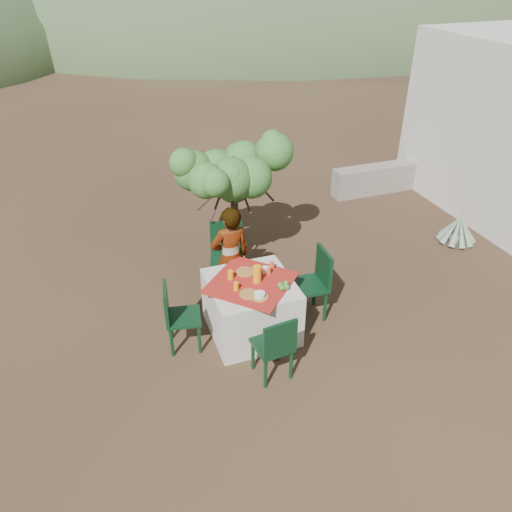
{
  "coord_description": "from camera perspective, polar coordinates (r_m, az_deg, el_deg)",
  "views": [
    {
      "loc": [
        -2.16,
        -4.52,
        4.23
      ],
      "look_at": [
        -0.34,
        0.58,
        0.86
      ],
      "focal_mm": 35.0,
      "sensor_mm": 36.0,
      "label": 1
    }
  ],
  "objects": [
    {
      "name": "person",
      "position": [
        6.59,
        -2.94,
        -0.19
      ],
      "size": [
        0.56,
        0.39,
        1.47
      ],
      "primitive_type": "imported",
      "rotation": [
        0.0,
        0.0,
        3.22
      ],
      "color": "#8C6651",
      "rests_on": "ground"
    },
    {
      "name": "juice_pitcher",
      "position": [
        6.0,
        0.12,
        -2.09
      ],
      "size": [
        0.1,
        0.1,
        0.22
      ],
      "primitive_type": "cylinder",
      "color": "#FFA010",
      "rests_on": "table"
    },
    {
      "name": "bowl_plate",
      "position": [
        5.81,
        0.42,
        -4.69
      ],
      "size": [
        0.21,
        0.21,
        0.01
      ],
      "primitive_type": "cylinder",
      "color": "brown",
      "rests_on": "table"
    },
    {
      "name": "table",
      "position": [
        6.29,
        -0.56,
        -5.85
      ],
      "size": [
        1.3,
        1.3,
        0.76
      ],
      "color": "beige",
      "rests_on": "ground"
    },
    {
      "name": "chair_far",
      "position": [
        7.05,
        -3.39,
        0.32
      ],
      "size": [
        0.57,
        0.57,
        0.98
      ],
      "rotation": [
        0.0,
        0.0,
        -0.31
      ],
      "color": "black",
      "rests_on": "ground"
    },
    {
      "name": "chair_near",
      "position": [
        5.59,
        2.22,
        -10.18
      ],
      "size": [
        0.44,
        0.44,
        0.87
      ],
      "rotation": [
        0.0,
        0.0,
        3.25
      ],
      "color": "black",
      "rests_on": "ground"
    },
    {
      "name": "agave",
      "position": [
        8.95,
        22.07,
        2.84
      ],
      "size": [
        0.64,
        0.62,
        0.68
      ],
      "rotation": [
        0.0,
        0.0,
        0.03
      ],
      "color": "gray",
      "rests_on": "ground"
    },
    {
      "name": "plate_near",
      "position": [
        5.85,
        -0.8,
        -4.39
      ],
      "size": [
        0.23,
        0.23,
        0.01
      ],
      "primitive_type": "cylinder",
      "color": "brown",
      "rests_on": "table"
    },
    {
      "name": "glass_near",
      "position": [
        5.91,
        -2.3,
        -3.48
      ],
      "size": [
        0.06,
        0.06,
        0.1
      ],
      "primitive_type": "cylinder",
      "color": "#FFA010",
      "rests_on": "table"
    },
    {
      "name": "jar_right",
      "position": [
        6.28,
        1.84,
        -1.08
      ],
      "size": [
        0.06,
        0.06,
        0.1
      ],
      "primitive_type": "cylinder",
      "color": "#E05A27",
      "rests_on": "table"
    },
    {
      "name": "napkin_holder",
      "position": [
        6.2,
        1.12,
        -1.59
      ],
      "size": [
        0.09,
        0.07,
        0.1
      ],
      "primitive_type": "cube",
      "rotation": [
        0.0,
        0.0,
        -0.43
      ],
      "color": "silver",
      "rests_on": "table"
    },
    {
      "name": "shrub_tree",
      "position": [
        7.23,
        -2.26,
        8.95
      ],
      "size": [
        1.52,
        1.49,
        1.79
      ],
      "color": "#422B21",
      "rests_on": "ground"
    },
    {
      "name": "plate_far",
      "position": [
        6.23,
        -1.24,
        -1.82
      ],
      "size": [
        0.24,
        0.24,
        0.01
      ],
      "primitive_type": "cylinder",
      "color": "brown",
      "rests_on": "table"
    },
    {
      "name": "chair_left",
      "position": [
        6.07,
        -9.05,
        -6.6
      ],
      "size": [
        0.47,
        0.47,
        0.88
      ],
      "rotation": [
        0.0,
        0.0,
        1.39
      ],
      "color": "black",
      "rests_on": "ground"
    },
    {
      "name": "fruit_cluster",
      "position": [
        5.94,
        3.18,
        -3.42
      ],
      "size": [
        0.15,
        0.14,
        0.08
      ],
      "color": "#467A2C",
      "rests_on": "table"
    },
    {
      "name": "glass_far",
      "position": [
        6.1,
        -2.92,
        -2.16
      ],
      "size": [
        0.07,
        0.07,
        0.11
      ],
      "primitive_type": "cylinder",
      "color": "#FFA010",
      "rests_on": "table"
    },
    {
      "name": "stone_wall",
      "position": [
        10.56,
        15.38,
        8.76
      ],
      "size": [
        2.6,
        0.35,
        0.55
      ],
      "primitive_type": "cube",
      "color": "gray",
      "rests_on": "ground"
    },
    {
      "name": "ground",
      "position": [
        6.56,
        4.59,
        -8.38
      ],
      "size": [
        160.0,
        160.0,
        0.0
      ],
      "primitive_type": "plane",
      "color": "#311E16",
      "rests_on": "ground"
    },
    {
      "name": "hill_near_right",
      "position": [
        43.13,
        -0.37,
        26.28
      ],
      "size": [
        48.0,
        48.0,
        20.0
      ],
      "primitive_type": "ellipsoid",
      "color": "#304C2B",
      "rests_on": "ground"
    },
    {
      "name": "jar_left",
      "position": [
        6.19,
        1.46,
        -1.67
      ],
      "size": [
        0.06,
        0.06,
        0.09
      ],
      "primitive_type": "cylinder",
      "color": "#E05A27",
      "rests_on": "table"
    },
    {
      "name": "chair_right",
      "position": [
        6.52,
        6.69,
        -2.82
      ],
      "size": [
        0.47,
        0.47,
        0.97
      ],
      "rotation": [
        0.0,
        0.0,
        4.66
      ],
      "color": "black",
      "rests_on": "ground"
    },
    {
      "name": "white_bowl",
      "position": [
        5.79,
        0.42,
        -4.45
      ],
      "size": [
        0.13,
        0.13,
        0.05
      ],
      "primitive_type": "cylinder",
      "color": "silver",
      "rests_on": "bowl_plate"
    }
  ]
}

